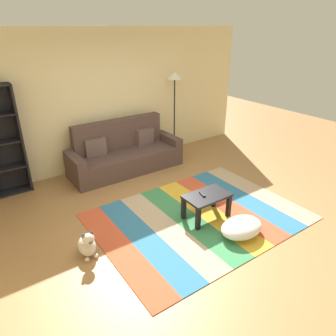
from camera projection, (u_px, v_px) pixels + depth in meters
ground_plane at (179, 216)px, 4.84m from camera, size 14.00×14.00×0.00m
back_wall at (104, 100)px, 6.17m from camera, size 6.80×0.10×2.70m
rug at (198, 216)px, 4.82m from camera, size 3.12×2.27×0.01m
couch at (124, 154)px, 6.27m from camera, size 2.26×0.80×1.00m
coffee_table at (207, 200)px, 4.67m from camera, size 0.69×0.42×0.39m
pouf at (242, 227)px, 4.36m from camera, size 0.66×0.47×0.23m
dog at (87, 245)px, 3.96m from camera, size 0.22×0.35×0.40m
standing_lamp at (175, 87)px, 6.58m from camera, size 0.32×0.32×1.82m
tv_remote at (202, 194)px, 4.64m from camera, size 0.08×0.16×0.02m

